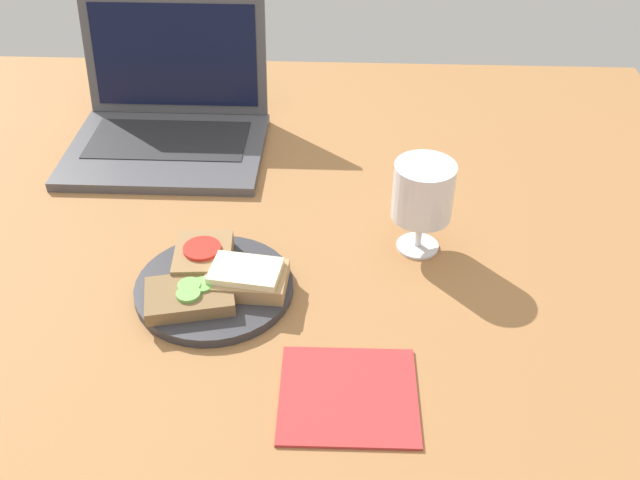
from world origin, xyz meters
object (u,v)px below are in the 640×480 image
wine_glass (423,195)px  sandwich_with_tomato (204,256)px  plate (214,287)px  napkin (348,395)px  sandwich_with_cucumber (190,296)px  sandwich_with_cheese (246,278)px  laptop (169,119)px

wine_glass → sandwich_with_tomato: bearing=-167.0°
plate → napkin: bearing=-43.5°
plate → napkin: (18.15, -17.23, -0.49)cm
wine_glass → napkin: size_ratio=0.88×
plate → sandwich_with_cucumber: bearing=-123.4°
sandwich_with_cheese → wine_glass: bearing=25.5°
sandwich_with_cheese → laptop: laptop is taller
plate → sandwich_with_cheese: 4.93cm
sandwich_with_cucumber → sandwich_with_cheese: bearing=26.5°
sandwich_with_tomato → laptop: 37.77cm
sandwich_with_tomato → wine_glass: 31.25cm
sandwich_with_cucumber → napkin: bearing=-33.3°
sandwich_with_cucumber → sandwich_with_tomato: size_ratio=1.31×
plate → sandwich_with_tomato: bearing=116.2°
sandwich_with_cucumber → wine_glass: 34.26cm
sandwich_with_cheese → wine_glass: 26.69cm
laptop → wine_glass: bearing=-34.5°
sandwich_with_cucumber → laptop: bearing=105.0°
sandwich_with_cheese → napkin: bearing=-51.0°
sandwich_with_cheese → sandwich_with_tomato: bearing=146.3°
laptop → napkin: laptop is taller
plate → sandwich_with_tomato: 4.90cm
sandwich_with_cheese → plate: bearing=176.5°
plate → sandwich_with_tomato: sandwich_with_tomato is taller
sandwich_with_cheese → napkin: 21.97cm
laptop → napkin: bearing=-60.5°
sandwich_with_cucumber → laptop: (-11.64, 43.40, 2.02)cm
napkin → laptop: bearing=119.5°
sandwich_with_cheese → wine_glass: wine_glass is taller
sandwich_with_cucumber → wine_glass: wine_glass is taller
laptop → napkin: 65.56cm
sandwich_with_cheese → sandwich_with_tomato: 7.68cm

